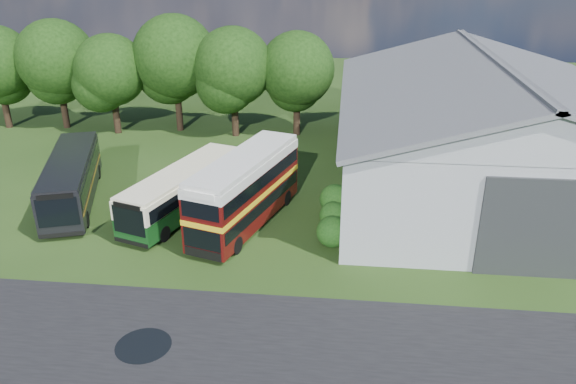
# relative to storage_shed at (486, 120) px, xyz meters

# --- Properties ---
(ground) EXTENTS (120.00, 120.00, 0.00)m
(ground) POSITION_rel_storage_shed_xyz_m (-15.00, -15.98, -4.17)
(ground) COLOR #1C3210
(ground) RESTS_ON ground
(asphalt_road) EXTENTS (60.00, 8.00, 0.02)m
(asphalt_road) POSITION_rel_storage_shed_xyz_m (-12.00, -18.98, -4.17)
(asphalt_road) COLOR black
(asphalt_road) RESTS_ON ground
(puddle) EXTENTS (2.20, 2.20, 0.01)m
(puddle) POSITION_rel_storage_shed_xyz_m (-16.50, -18.98, -4.17)
(puddle) COLOR black
(puddle) RESTS_ON ground
(storage_shed) EXTENTS (18.80, 24.80, 8.15)m
(storage_shed) POSITION_rel_storage_shed_xyz_m (0.00, 0.00, 0.00)
(storage_shed) COLOR gray
(storage_shed) RESTS_ON ground
(tree_left_a) EXTENTS (6.46, 6.46, 9.12)m
(tree_left_a) POSITION_rel_storage_shed_xyz_m (-33.00, 8.52, 1.71)
(tree_left_a) COLOR black
(tree_left_a) RESTS_ON ground
(tree_left_b) EXTENTS (5.78, 5.78, 8.16)m
(tree_left_b) POSITION_rel_storage_shed_xyz_m (-28.00, 7.52, 1.09)
(tree_left_b) COLOR black
(tree_left_b) RESTS_ON ground
(tree_mid) EXTENTS (6.80, 6.80, 9.60)m
(tree_mid) POSITION_rel_storage_shed_xyz_m (-23.00, 8.82, 2.02)
(tree_mid) COLOR black
(tree_mid) RESTS_ON ground
(tree_right_a) EXTENTS (6.26, 6.26, 8.83)m
(tree_right_a) POSITION_rel_storage_shed_xyz_m (-18.00, 7.82, 1.52)
(tree_right_a) COLOR black
(tree_right_a) RESTS_ON ground
(tree_right_b) EXTENTS (5.98, 5.98, 8.45)m
(tree_right_b) POSITION_rel_storage_shed_xyz_m (-13.00, 8.62, 1.27)
(tree_right_b) COLOR black
(tree_right_b) RESTS_ON ground
(shrub_front) EXTENTS (1.70, 1.70, 1.70)m
(shrub_front) POSITION_rel_storage_shed_xyz_m (-9.40, -9.98, -4.17)
(shrub_front) COLOR #194714
(shrub_front) RESTS_ON ground
(shrub_mid) EXTENTS (1.60, 1.60, 1.60)m
(shrub_mid) POSITION_rel_storage_shed_xyz_m (-9.40, -7.98, -4.17)
(shrub_mid) COLOR #194714
(shrub_mid) RESTS_ON ground
(shrub_back) EXTENTS (1.80, 1.80, 1.80)m
(shrub_back) POSITION_rel_storage_shed_xyz_m (-9.40, -5.98, -4.17)
(shrub_back) COLOR #194714
(shrub_back) RESTS_ON ground
(bus_green_single) EXTENTS (5.22, 10.01, 2.70)m
(bus_green_single) POSITION_rel_storage_shed_xyz_m (-18.17, -6.98, -2.73)
(bus_green_single) COLOR black
(bus_green_single) RESTS_ON ground
(bus_maroon_double) EXTENTS (5.07, 9.72, 4.05)m
(bus_maroon_double) POSITION_rel_storage_shed_xyz_m (-14.30, -8.07, -2.14)
(bus_maroon_double) COLOR black
(bus_maroon_double) RESTS_ON ground
(bus_dark_single) EXTENTS (5.58, 10.67, 2.88)m
(bus_dark_single) POSITION_rel_storage_shed_xyz_m (-25.29, -6.29, -2.63)
(bus_dark_single) COLOR black
(bus_dark_single) RESTS_ON ground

